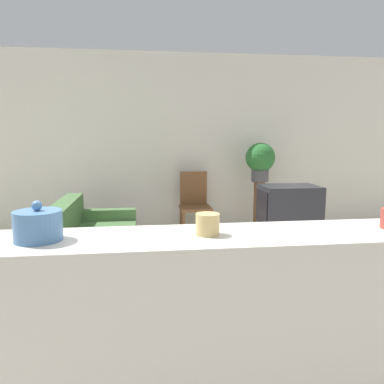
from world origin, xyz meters
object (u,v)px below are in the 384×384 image
at_px(wooden_chair, 195,202).
at_px(potted_plant, 260,160).
at_px(couch, 89,252).
at_px(television, 289,206).
at_px(decorative_bowl, 38,225).

relative_size(wooden_chair, potted_plant, 1.70).
distance_m(couch, television, 2.24).
xyz_separation_m(wooden_chair, decorative_bowl, (-1.18, -3.66, 0.55)).
relative_size(couch, decorative_bowl, 9.83).
relative_size(television, decorative_bowl, 3.16).
bearing_deg(decorative_bowl, potted_plant, 59.53).
distance_m(television, potted_plant, 1.42).
height_order(wooden_chair, decorative_bowl, decorative_bowl).
height_order(potted_plant, decorative_bowl, potted_plant).
bearing_deg(wooden_chair, television, -56.54).
distance_m(couch, decorative_bowl, 2.42).
distance_m(wooden_chair, decorative_bowl, 3.88).
xyz_separation_m(television, decorative_bowl, (-2.07, -2.32, 0.39)).
distance_m(couch, potted_plant, 2.82).
distance_m(wooden_chair, potted_plant, 1.14).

